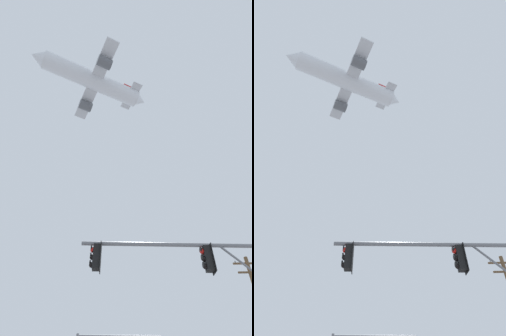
# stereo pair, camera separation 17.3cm
# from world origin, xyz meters

# --- Properties ---
(signal_pole_near) EXTENTS (7.37, 0.78, 6.46)m
(signal_pole_near) POSITION_xyz_m (2.77, 5.97, 4.92)
(signal_pole_near) COLOR slate
(signal_pole_near) RESTS_ON ground
(airplane) EXTENTS (20.05, 15.48, 5.83)m
(airplane) POSITION_xyz_m (-6.85, 20.40, 45.34)
(airplane) COLOR white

